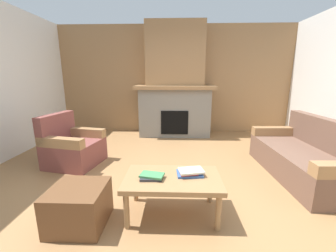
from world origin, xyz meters
name	(u,v)px	position (x,y,z in m)	size (l,w,h in m)	color
ground	(174,184)	(0.00, 0.00, 0.00)	(9.00, 9.00, 0.00)	olive
wall_back_wood_panel	(175,80)	(0.00, 3.00, 1.35)	(6.00, 0.12, 2.70)	#997047
fireplace	(175,88)	(0.00, 2.62, 1.16)	(1.90, 0.82, 2.70)	gray
couch	(306,158)	(1.94, 0.33, 0.29)	(0.90, 1.83, 0.85)	brown
armchair	(72,147)	(-1.70, 0.65, 0.29)	(0.89, 0.89, 0.85)	brown
coffee_table	(172,182)	(-0.01, -0.64, 0.38)	(1.00, 0.60, 0.43)	#997047
ottoman	(79,206)	(-0.93, -0.84, 0.20)	(0.52, 0.52, 0.40)	brown
book_stack_near_edge	(152,176)	(-0.22, -0.68, 0.45)	(0.26, 0.19, 0.05)	#2D2D33
book_stack_center	(190,172)	(0.18, -0.58, 0.46)	(0.30, 0.23, 0.06)	#335699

